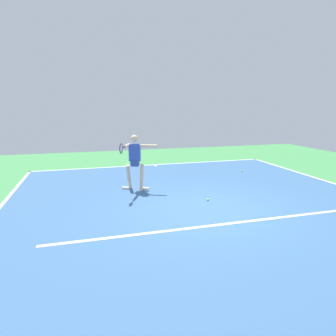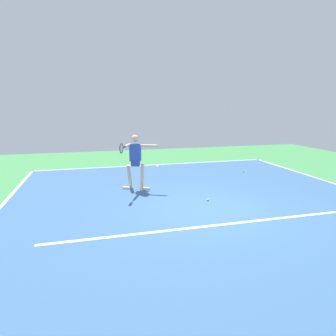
% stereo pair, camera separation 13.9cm
% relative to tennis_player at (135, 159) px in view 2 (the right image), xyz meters
% --- Properties ---
extents(ground_plane, '(21.77, 21.77, 0.00)m').
position_rel_tennis_player_xyz_m(ground_plane, '(-1.50, 2.32, -1.00)').
color(ground_plane, '#428E4C').
extents(court_surface, '(10.51, 12.26, 0.00)m').
position_rel_tennis_player_xyz_m(court_surface, '(-1.50, 2.32, -1.00)').
color(court_surface, '#38608E').
rests_on(court_surface, ground_plane).
extents(court_line_baseline_near, '(10.51, 0.10, 0.01)m').
position_rel_tennis_player_xyz_m(court_line_baseline_near, '(-1.50, -3.76, -1.00)').
color(court_line_baseline_near, white).
rests_on(court_line_baseline_near, ground_plane).
extents(court_line_service, '(7.88, 0.10, 0.01)m').
position_rel_tennis_player_xyz_m(court_line_service, '(-1.50, 3.27, -1.00)').
color(court_line_service, white).
rests_on(court_line_service, ground_plane).
extents(court_line_centre_mark, '(0.10, 0.30, 0.01)m').
position_rel_tennis_player_xyz_m(court_line_centre_mark, '(-1.50, -3.56, -1.00)').
color(court_line_centre_mark, white).
rests_on(court_line_centre_mark, ground_plane).
extents(tennis_player, '(1.24, 1.16, 1.76)m').
position_rel_tennis_player_xyz_m(tennis_player, '(0.00, 0.00, 0.00)').
color(tennis_player, beige).
rests_on(tennis_player, ground_plane).
extents(tennis_ball_near_player, '(0.07, 0.07, 0.07)m').
position_rel_tennis_player_xyz_m(tennis_ball_near_player, '(-4.60, -1.42, -0.97)').
color(tennis_ball_near_player, '#CCE033').
rests_on(tennis_ball_near_player, ground_plane).
extents(tennis_ball_centre_court, '(0.07, 0.07, 0.07)m').
position_rel_tennis_player_xyz_m(tennis_ball_centre_court, '(-1.78, 1.64, -0.97)').
color(tennis_ball_centre_court, '#CCE033').
rests_on(tennis_ball_centre_court, ground_plane).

